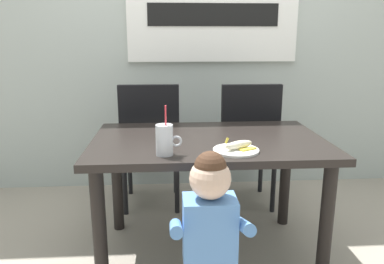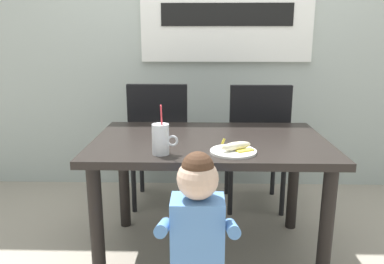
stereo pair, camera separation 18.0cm
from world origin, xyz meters
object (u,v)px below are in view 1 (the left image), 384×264
at_px(dining_chair_left, 150,139).
at_px(toddler_standing, 210,224).
at_px(peeled_banana, 239,145).
at_px(dining_table, 208,156).
at_px(snack_plate, 236,150).
at_px(dining_chair_right, 247,139).
at_px(milk_cup, 165,142).

bearing_deg(dining_chair_left, toddler_standing, 102.82).
bearing_deg(peeled_banana, toddler_standing, -116.35).
height_order(dining_table, snack_plate, snack_plate).
xyz_separation_m(dining_chair_right, milk_cup, (-0.60, -0.92, 0.25)).
bearing_deg(peeled_banana, dining_chair_left, 117.77).
distance_m(dining_chair_left, dining_chair_right, 0.71).
relative_size(milk_cup, snack_plate, 1.09).
distance_m(dining_chair_left, toddler_standing, 1.33).
xyz_separation_m(toddler_standing, peeled_banana, (0.19, 0.38, 0.23)).
xyz_separation_m(dining_chair_left, snack_plate, (0.47, -0.92, 0.18)).
height_order(dining_table, peeled_banana, peeled_banana).
bearing_deg(snack_plate, dining_chair_right, 74.45).
distance_m(dining_table, dining_chair_right, 0.73).
relative_size(dining_table, toddler_standing, 1.56).
distance_m(toddler_standing, peeled_banana, 0.48).
bearing_deg(peeled_banana, dining_chair_right, 75.29).
relative_size(dining_table, peeled_banana, 7.43).
distance_m(dining_chair_left, snack_plate, 1.05).
xyz_separation_m(milk_cup, peeled_banana, (0.37, 0.04, -0.04)).
height_order(dining_table, milk_cup, milk_cup).
relative_size(dining_chair_left, dining_chair_right, 1.00).
height_order(dining_chair_left, toddler_standing, dining_chair_left).
xyz_separation_m(dining_table, dining_chair_left, (-0.36, 0.66, -0.07)).
distance_m(dining_table, toddler_standing, 0.64).
bearing_deg(dining_table, dining_chair_left, 118.42).
height_order(toddler_standing, milk_cup, milk_cup).
height_order(snack_plate, peeled_banana, peeled_banana).
bearing_deg(dining_chair_left, dining_chair_right, 177.51).
distance_m(dining_chair_right, peeled_banana, 0.94).
bearing_deg(dining_chair_left, milk_cup, 96.73).
distance_m(dining_chair_left, milk_cup, 0.99).
xyz_separation_m(dining_chair_right, snack_plate, (-0.25, -0.89, 0.18)).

